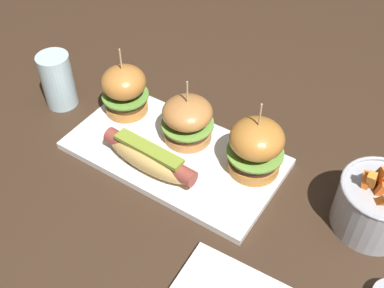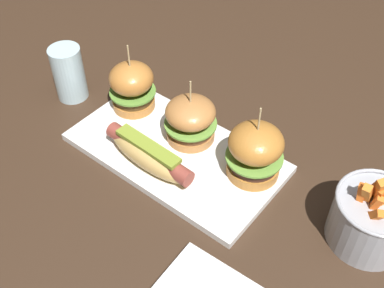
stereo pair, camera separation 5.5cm
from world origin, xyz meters
TOP-DOWN VIEW (x-y plane):
  - ground_plane at (0.00, 0.00)m, footprint 3.00×3.00m
  - platter_main at (0.00, 0.00)m, footprint 0.39×0.21m
  - hot_dog at (-0.01, -0.06)m, footprint 0.19×0.06m
  - slider_left at (-0.15, 0.04)m, footprint 0.09×0.09m
  - slider_center at (0.00, 0.05)m, footprint 0.10×0.10m
  - slider_right at (0.14, 0.04)m, footprint 0.10×0.10m
  - fries_bucket at (0.35, 0.05)m, footprint 0.13×0.13m
  - water_glass at (-0.28, -0.00)m, footprint 0.06×0.06m

SIDE VIEW (x-z plane):
  - ground_plane at x=0.00m, z-range 0.00..0.00m
  - platter_main at x=0.00m, z-range 0.00..0.01m
  - hot_dog at x=-0.01m, z-range 0.01..0.07m
  - fries_bucket at x=0.35m, z-range -0.02..0.12m
  - water_glass at x=-0.28m, z-range 0.00..0.12m
  - slider_center at x=0.00m, z-range -0.01..0.12m
  - slider_left at x=-0.15m, z-range -0.01..0.14m
  - slider_right at x=0.14m, z-range -0.01..0.14m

